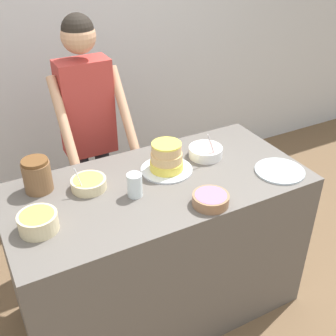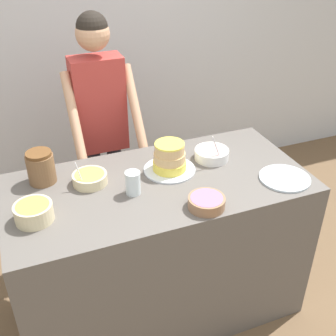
{
  "view_description": "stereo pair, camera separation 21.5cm",
  "coord_description": "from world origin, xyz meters",
  "px_view_note": "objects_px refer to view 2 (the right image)",
  "views": [
    {
      "loc": [
        -0.83,
        -1.27,
        2.17
      ],
      "look_at": [
        0.04,
        0.35,
        1.04
      ],
      "focal_mm": 45.0,
      "sensor_mm": 36.0,
      "label": 1
    },
    {
      "loc": [
        -0.63,
        -1.36,
        2.17
      ],
      "look_at": [
        0.04,
        0.35,
        1.04
      ],
      "focal_mm": 45.0,
      "sensor_mm": 36.0,
      "label": 2
    }
  ],
  "objects_px": {
    "frosting_bowl_purple": "(207,202)",
    "frosting_bowl_olive": "(34,212)",
    "ceramic_plate": "(285,178)",
    "frosting_bowl_pink": "(212,154)",
    "cake": "(170,159)",
    "frosting_bowl_yellow": "(90,178)",
    "drinking_glass": "(133,183)",
    "person_baker": "(100,113)",
    "stoneware_jar": "(41,167)"
  },
  "relations": [
    {
      "from": "frosting_bowl_purple",
      "to": "ceramic_plate",
      "type": "bearing_deg",
      "value": 7.96
    },
    {
      "from": "frosting_bowl_purple",
      "to": "frosting_bowl_olive",
      "type": "bearing_deg",
      "value": 165.45
    },
    {
      "from": "person_baker",
      "to": "stoneware_jar",
      "type": "distance_m",
      "value": 0.65
    },
    {
      "from": "frosting_bowl_yellow",
      "to": "frosting_bowl_pink",
      "type": "distance_m",
      "value": 0.71
    },
    {
      "from": "person_baker",
      "to": "frosting_bowl_yellow",
      "type": "distance_m",
      "value": 0.63
    },
    {
      "from": "frosting_bowl_olive",
      "to": "drinking_glass",
      "type": "bearing_deg",
      "value": 4.7
    },
    {
      "from": "person_baker",
      "to": "frosting_bowl_yellow",
      "type": "bearing_deg",
      "value": -109.33
    },
    {
      "from": "drinking_glass",
      "to": "frosting_bowl_yellow",
      "type": "bearing_deg",
      "value": 137.4
    },
    {
      "from": "cake",
      "to": "frosting_bowl_purple",
      "type": "height_order",
      "value": "cake"
    },
    {
      "from": "frosting_bowl_pink",
      "to": "stoneware_jar",
      "type": "height_order",
      "value": "frosting_bowl_pink"
    },
    {
      "from": "frosting_bowl_yellow",
      "to": "drinking_glass",
      "type": "relative_size",
      "value": 1.47
    },
    {
      "from": "frosting_bowl_yellow",
      "to": "stoneware_jar",
      "type": "relative_size",
      "value": 1.03
    },
    {
      "from": "ceramic_plate",
      "to": "stoneware_jar",
      "type": "xyz_separation_m",
      "value": [
        -1.2,
        0.45,
        0.08
      ]
    },
    {
      "from": "frosting_bowl_olive",
      "to": "ceramic_plate",
      "type": "distance_m",
      "value": 1.29
    },
    {
      "from": "person_baker",
      "to": "stoneware_jar",
      "type": "height_order",
      "value": "person_baker"
    },
    {
      "from": "person_baker",
      "to": "frosting_bowl_pink",
      "type": "distance_m",
      "value": 0.78
    },
    {
      "from": "frosting_bowl_yellow",
      "to": "frosting_bowl_olive",
      "type": "distance_m",
      "value": 0.37
    },
    {
      "from": "cake",
      "to": "stoneware_jar",
      "type": "distance_m",
      "value": 0.68
    },
    {
      "from": "ceramic_plate",
      "to": "frosting_bowl_pink",
      "type": "bearing_deg",
      "value": 128.3
    },
    {
      "from": "ceramic_plate",
      "to": "person_baker",
      "type": "bearing_deg",
      "value": 129.45
    },
    {
      "from": "cake",
      "to": "frosting_bowl_pink",
      "type": "relative_size",
      "value": 1.46
    },
    {
      "from": "cake",
      "to": "frosting_bowl_yellow",
      "type": "height_order",
      "value": "cake"
    },
    {
      "from": "person_baker",
      "to": "cake",
      "type": "xyz_separation_m",
      "value": [
        0.23,
        -0.62,
        -0.05
      ]
    },
    {
      "from": "cake",
      "to": "ceramic_plate",
      "type": "relative_size",
      "value": 1.05
    },
    {
      "from": "frosting_bowl_purple",
      "to": "drinking_glass",
      "type": "relative_size",
      "value": 1.46
    },
    {
      "from": "frosting_bowl_olive",
      "to": "ceramic_plate",
      "type": "height_order",
      "value": "frosting_bowl_olive"
    },
    {
      "from": "frosting_bowl_pink",
      "to": "frosting_bowl_olive",
      "type": "distance_m",
      "value": 1.04
    },
    {
      "from": "drinking_glass",
      "to": "person_baker",
      "type": "bearing_deg",
      "value": 88.24
    },
    {
      "from": "cake",
      "to": "frosting_bowl_olive",
      "type": "bearing_deg",
      "value": -166.69
    },
    {
      "from": "frosting_bowl_olive",
      "to": "stoneware_jar",
      "type": "relative_size",
      "value": 1.01
    },
    {
      "from": "frosting_bowl_yellow",
      "to": "frosting_bowl_pink",
      "type": "height_order",
      "value": "frosting_bowl_pink"
    },
    {
      "from": "drinking_glass",
      "to": "ceramic_plate",
      "type": "distance_m",
      "value": 0.81
    },
    {
      "from": "frosting_bowl_pink",
      "to": "drinking_glass",
      "type": "height_order",
      "value": "frosting_bowl_pink"
    },
    {
      "from": "frosting_bowl_yellow",
      "to": "frosting_bowl_olive",
      "type": "height_order",
      "value": "frosting_bowl_yellow"
    },
    {
      "from": "frosting_bowl_pink",
      "to": "ceramic_plate",
      "type": "bearing_deg",
      "value": -51.7
    },
    {
      "from": "cake",
      "to": "drinking_glass",
      "type": "height_order",
      "value": "cake"
    },
    {
      "from": "frosting_bowl_purple",
      "to": "drinking_glass",
      "type": "xyz_separation_m",
      "value": [
        -0.29,
        0.24,
        0.03
      ]
    },
    {
      "from": "frosting_bowl_purple",
      "to": "ceramic_plate",
      "type": "xyz_separation_m",
      "value": [
        0.5,
        0.07,
        -0.03
      ]
    },
    {
      "from": "drinking_glass",
      "to": "stoneware_jar",
      "type": "xyz_separation_m",
      "value": [
        -0.41,
        0.28,
        0.03
      ]
    },
    {
      "from": "stoneware_jar",
      "to": "ceramic_plate",
      "type": "bearing_deg",
      "value": -20.61
    },
    {
      "from": "cake",
      "to": "frosting_bowl_purple",
      "type": "bearing_deg",
      "value": -83.83
    },
    {
      "from": "drinking_glass",
      "to": "ceramic_plate",
      "type": "relative_size",
      "value": 0.45
    },
    {
      "from": "person_baker",
      "to": "ceramic_plate",
      "type": "height_order",
      "value": "person_baker"
    },
    {
      "from": "frosting_bowl_yellow",
      "to": "stoneware_jar",
      "type": "bearing_deg",
      "value": 154.31
    },
    {
      "from": "cake",
      "to": "drinking_glass",
      "type": "xyz_separation_m",
      "value": [
        -0.25,
        -0.14,
        -0.01
      ]
    },
    {
      "from": "frosting_bowl_purple",
      "to": "drinking_glass",
      "type": "height_order",
      "value": "drinking_glass"
    },
    {
      "from": "frosting_bowl_purple",
      "to": "cake",
      "type": "bearing_deg",
      "value": 96.17
    },
    {
      "from": "cake",
      "to": "stoneware_jar",
      "type": "bearing_deg",
      "value": 167.8
    },
    {
      "from": "frosting_bowl_pink",
      "to": "stoneware_jar",
      "type": "xyz_separation_m",
      "value": [
        -0.94,
        0.11,
        0.05
      ]
    },
    {
      "from": "person_baker",
      "to": "frosting_bowl_purple",
      "type": "xyz_separation_m",
      "value": [
        0.27,
        -1.0,
        -0.09
      ]
    }
  ]
}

